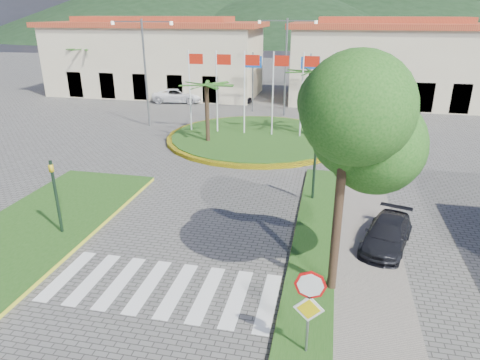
% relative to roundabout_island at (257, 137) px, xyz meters
% --- Properties ---
extents(sidewalk_right, '(4.00, 28.00, 0.15)m').
position_rel_roundabout_island_xyz_m(sidewalk_right, '(6.00, -20.00, -0.10)').
color(sidewalk_right, gray).
rests_on(sidewalk_right, ground).
extents(verge_right, '(1.60, 28.00, 0.18)m').
position_rel_roundabout_island_xyz_m(verge_right, '(4.80, -20.00, -0.08)').
color(verge_right, '#1E4A15').
rests_on(verge_right, ground).
extents(median_left, '(5.00, 14.00, 0.18)m').
position_rel_roundabout_island_xyz_m(median_left, '(-6.50, -16.00, -0.08)').
color(median_left, '#1E4A15').
rests_on(median_left, ground).
extents(crosswalk, '(8.00, 3.00, 0.01)m').
position_rel_roundabout_island_xyz_m(crosswalk, '(-0.00, -18.00, -0.17)').
color(crosswalk, silver).
rests_on(crosswalk, ground).
extents(roundabout_island, '(12.70, 12.70, 6.00)m').
position_rel_roundabout_island_xyz_m(roundabout_island, '(0.00, 0.00, 0.00)').
color(roundabout_island, yellow).
rests_on(roundabout_island, ground).
extents(stop_sign, '(0.80, 0.11, 2.65)m').
position_rel_roundabout_island_xyz_m(stop_sign, '(4.90, -20.04, 1.62)').
color(stop_sign, slate).
rests_on(stop_sign, ground).
extents(deciduous_tree, '(3.60, 3.60, 6.80)m').
position_rel_roundabout_island_xyz_m(deciduous_tree, '(5.50, -17.00, 5.00)').
color(deciduous_tree, black).
rests_on(deciduous_tree, ground).
extents(traffic_light_left, '(0.15, 0.18, 3.20)m').
position_rel_roundabout_island_xyz_m(traffic_light_left, '(-5.20, -15.50, 1.77)').
color(traffic_light_left, black).
rests_on(traffic_light_left, ground).
extents(traffic_light_right, '(0.15, 0.18, 3.20)m').
position_rel_roundabout_island_xyz_m(traffic_light_right, '(4.50, -10.00, 1.77)').
color(traffic_light_right, black).
rests_on(traffic_light_right, ground).
extents(traffic_light_far, '(0.18, 0.15, 3.20)m').
position_rel_roundabout_island_xyz_m(traffic_light_far, '(8.00, 4.00, 1.77)').
color(traffic_light_far, black).
rests_on(traffic_light_far, ground).
extents(direction_sign_west, '(1.60, 0.14, 5.20)m').
position_rel_roundabout_island_xyz_m(direction_sign_west, '(-2.00, 8.97, 3.36)').
color(direction_sign_west, slate).
rests_on(direction_sign_west, ground).
extents(direction_sign_east, '(1.60, 0.14, 5.20)m').
position_rel_roundabout_island_xyz_m(direction_sign_east, '(3.00, 8.97, 3.36)').
color(direction_sign_east, slate).
rests_on(direction_sign_east, ground).
extents(street_lamp_centre, '(4.80, 0.16, 8.00)m').
position_rel_roundabout_island_xyz_m(street_lamp_centre, '(1.00, 8.00, 4.32)').
color(street_lamp_centre, slate).
rests_on(street_lamp_centre, ground).
extents(street_lamp_west, '(4.80, 0.16, 8.00)m').
position_rel_roundabout_island_xyz_m(street_lamp_west, '(-9.00, 2.00, 4.32)').
color(street_lamp_west, slate).
rests_on(street_lamp_west, ground).
extents(building_left, '(23.32, 9.54, 8.05)m').
position_rel_roundabout_island_xyz_m(building_left, '(-14.00, 16.00, 3.73)').
color(building_left, beige).
rests_on(building_left, ground).
extents(building_right, '(19.08, 9.54, 8.05)m').
position_rel_roundabout_island_xyz_m(building_right, '(10.00, 16.00, 3.73)').
color(building_right, beige).
rests_on(building_right, ground).
extents(hill_far_west, '(140.00, 140.00, 22.00)m').
position_rel_roundabout_island_xyz_m(hill_far_west, '(-55.00, 118.00, 10.83)').
color(hill_far_west, black).
rests_on(hill_far_west, ground).
extents(hill_near_back, '(110.00, 110.00, 16.00)m').
position_rel_roundabout_island_xyz_m(hill_near_back, '(-10.00, 108.00, 7.83)').
color(hill_near_back, black).
rests_on(hill_near_back, ground).
extents(white_van, '(5.22, 2.97, 1.37)m').
position_rel_roundabout_island_xyz_m(white_van, '(-10.08, 11.62, 0.51)').
color(white_van, white).
rests_on(white_van, ground).
extents(car_dark_a, '(3.41, 1.96, 1.09)m').
position_rel_roundabout_island_xyz_m(car_dark_a, '(-4.30, 12.47, 0.37)').
color(car_dark_a, black).
rests_on(car_dark_a, ground).
extents(car_dark_b, '(4.25, 2.93, 1.33)m').
position_rel_roundabout_island_xyz_m(car_dark_b, '(10.40, 9.77, 0.49)').
color(car_dark_b, black).
rests_on(car_dark_b, ground).
extents(car_side_right, '(2.49, 3.99, 1.08)m').
position_rel_roundabout_island_xyz_m(car_side_right, '(7.50, -13.70, 0.37)').
color(car_side_right, black).
rests_on(car_side_right, ground).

